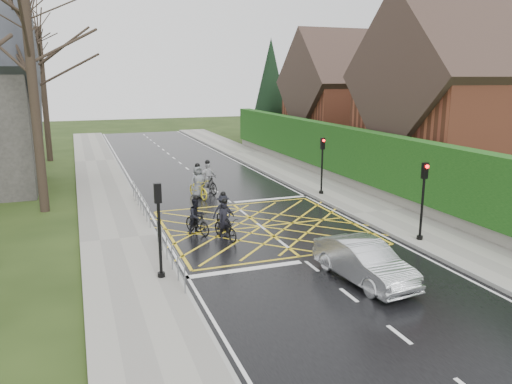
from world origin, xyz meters
TOP-DOWN VIEW (x-y plane):
  - ground at (0.00, 0.00)m, footprint 120.00×120.00m
  - road at (0.00, 0.00)m, footprint 9.00×80.00m
  - sidewalk_right at (6.00, 0.00)m, footprint 3.00×80.00m
  - sidewalk_left at (-6.00, 0.00)m, footprint 3.00×80.00m
  - stone_wall at (7.75, 6.00)m, footprint 0.50×38.00m
  - hedge at (7.75, 6.00)m, footprint 0.90×38.00m
  - house_near at (14.75, 4.00)m, footprint 11.80×9.80m
  - house_far at (14.75, 18.00)m, footprint 9.80×8.80m
  - conifer at (10.75, 26.00)m, footprint 4.60×4.60m
  - tree_near at (-9.00, 6.00)m, footprint 9.24×9.24m
  - tree_mid at (-10.00, 14.00)m, footprint 10.08×10.08m
  - tree_far at (-9.30, 22.00)m, footprint 8.40×8.40m
  - railing_south at (-4.65, -3.50)m, footprint 0.05×5.04m
  - railing_north at (-4.65, 4.00)m, footprint 0.05×6.04m
  - traffic_light_ne at (5.10, 4.20)m, footprint 0.24×0.31m
  - traffic_light_se at (5.10, -4.20)m, footprint 0.24×0.31m
  - traffic_light_sw at (-5.10, -4.50)m, footprint 0.24×0.31m
  - cyclist_rear at (-1.94, -1.07)m, footprint 0.97×1.81m
  - cyclist_back at (-2.86, -0.02)m, footprint 1.05×1.70m
  - cyclist_mid at (-1.62, 0.27)m, footprint 1.01×1.72m
  - cyclist_front at (-0.55, 6.99)m, footprint 1.10×1.97m
  - cyclist_lead at (-1.33, 6.11)m, footprint 1.12×2.07m
  - car at (1.01, -6.68)m, footprint 1.80×4.12m

SIDE VIEW (x-z plane):
  - ground at x=0.00m, z-range 0.00..0.00m
  - road at x=0.00m, z-range 0.00..0.01m
  - sidewalk_right at x=6.00m, z-range 0.00..0.15m
  - sidewalk_left at x=-6.00m, z-range 0.00..0.15m
  - stone_wall at x=7.75m, z-range 0.00..0.70m
  - cyclist_rear at x=-1.94m, z-range -0.29..1.38m
  - cyclist_mid at x=-1.62m, z-range -0.22..1.42m
  - cyclist_back at x=-2.86m, z-range -0.20..1.45m
  - car at x=1.01m, z-range 0.00..1.32m
  - cyclist_lead at x=-1.33m, z-range -0.29..1.61m
  - cyclist_front at x=-0.55m, z-range -0.25..1.65m
  - railing_south at x=-4.65m, z-range 0.27..1.29m
  - railing_north at x=-4.65m, z-range 0.27..1.30m
  - traffic_light_ne at x=5.10m, z-range 0.06..3.27m
  - traffic_light_se at x=5.10m, z-range 0.06..3.27m
  - traffic_light_sw at x=-5.10m, z-range 0.06..3.27m
  - hedge at x=7.75m, z-range 0.70..3.50m
  - house_far at x=14.75m, z-range -0.79..9.51m
  - house_near at x=14.75m, z-range -0.92..10.38m
  - conifer at x=10.75m, z-range -0.01..9.99m
  - tree_far at x=-9.30m, z-range 1.99..12.39m
  - tree_near at x=-9.00m, z-range 2.19..13.63m
  - tree_mid at x=-10.00m, z-range 2.39..14.87m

